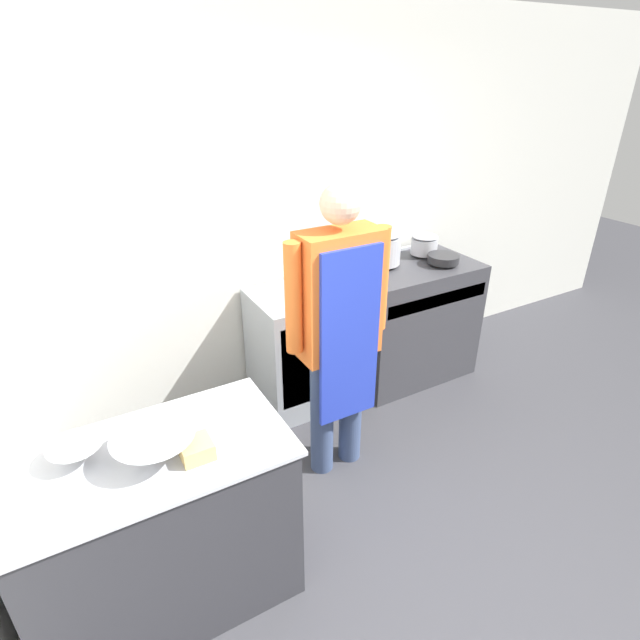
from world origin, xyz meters
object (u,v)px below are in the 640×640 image
(sauce_pot, at_px, (424,244))
(saute_pan, at_px, (443,259))
(person_cook, at_px, (339,322))
(mixing_bowl, at_px, (155,448))
(plastic_tub, at_px, (196,449))
(stove, at_px, (408,320))
(fridge_unit, at_px, (296,350))
(stock_pot, at_px, (381,247))

(sauce_pot, bearing_deg, saute_pan, -90.00)
(person_cook, xyz_separation_m, mixing_bowl, (-1.11, -0.44, -0.07))
(mixing_bowl, height_order, plastic_tub, mixing_bowl)
(stove, distance_m, fridge_unit, 0.97)
(stock_pot, relative_size, saute_pan, 1.26)
(stove, distance_m, stock_pot, 0.66)
(stove, distance_m, saute_pan, 0.56)
(plastic_tub, relative_size, stock_pot, 0.43)
(stove, xyz_separation_m, fridge_unit, (-0.96, 0.06, -0.03))
(stove, height_order, plastic_tub, stove)
(stove, distance_m, mixing_bowl, 2.47)
(stove, bearing_deg, saute_pan, -29.44)
(fridge_unit, height_order, plastic_tub, plastic_tub)
(person_cook, bearing_deg, fridge_unit, 83.12)
(mixing_bowl, relative_size, sauce_pot, 1.57)
(fridge_unit, relative_size, saute_pan, 3.73)
(stock_pot, bearing_deg, sauce_pot, 0.00)
(stove, bearing_deg, mixing_bowl, -153.17)
(fridge_unit, bearing_deg, stove, -3.80)
(plastic_tub, relative_size, saute_pan, 0.54)
(plastic_tub, bearing_deg, stock_pot, 35.16)
(stove, xyz_separation_m, person_cook, (-1.05, -0.65, 0.54))
(fridge_unit, height_order, saute_pan, saute_pan)
(person_cook, xyz_separation_m, plastic_tub, (-0.97, -0.50, -0.10))
(plastic_tub, xyz_separation_m, saute_pan, (2.21, 1.04, 0.07))
(stock_pot, distance_m, saute_pan, 0.48)
(stove, relative_size, plastic_tub, 7.82)
(person_cook, relative_size, sauce_pot, 8.57)
(person_cook, bearing_deg, stock_pot, 42.74)
(stock_pot, bearing_deg, stove, -27.09)
(mixing_bowl, distance_m, stock_pot, 2.29)
(stove, distance_m, sauce_pot, 0.61)
(saute_pan, bearing_deg, sauce_pot, 90.00)
(saute_pan, distance_m, sauce_pot, 0.23)
(fridge_unit, relative_size, mixing_bowl, 2.69)
(stove, height_order, saute_pan, saute_pan)
(fridge_unit, bearing_deg, plastic_tub, -130.93)
(stove, xyz_separation_m, stock_pot, (-0.22, 0.11, 0.61))
(fridge_unit, height_order, person_cook, person_cook)
(stove, height_order, stock_pot, stock_pot)
(fridge_unit, xyz_separation_m, mixing_bowl, (-1.20, -1.16, 0.50))
(fridge_unit, relative_size, plastic_tub, 6.94)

